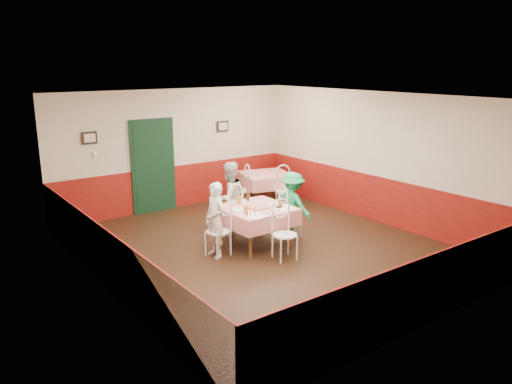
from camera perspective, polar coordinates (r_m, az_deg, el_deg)
floor at (r=9.39m, az=1.03°, el=-6.49°), size 7.00×7.00×0.00m
ceiling at (r=8.78m, az=1.12°, el=10.82°), size 7.00×7.00×0.00m
back_wall at (r=11.91m, az=-9.22°, el=4.84°), size 6.00×0.10×2.80m
front_wall at (r=6.65m, az=19.71°, el=-3.60°), size 6.00×0.10×2.80m
left_wall at (r=7.60m, az=-17.22°, el=-1.16°), size 0.10×7.00×2.80m
right_wall at (r=11.03m, az=13.60°, el=3.85°), size 0.10×7.00×2.80m
wainscot_back at (r=12.08m, az=-9.02°, el=0.62°), size 6.00×0.03×1.00m
wainscot_front at (r=6.98m, az=18.97°, el=-10.61°), size 6.00×0.03×1.00m
wainscot_left at (r=7.89m, az=-16.62°, el=-7.44°), size 0.03×7.00×1.00m
wainscot_right at (r=11.22m, az=13.27°, el=-0.68°), size 0.03×7.00×1.00m
door at (r=11.67m, az=-11.66°, el=2.78°), size 0.96×0.06×2.10m
picture_left at (r=11.04m, az=-18.50°, el=5.89°), size 0.32×0.03×0.26m
picture_right at (r=12.44m, az=-3.83°, el=7.50°), size 0.32×0.03×0.26m
thermostat at (r=11.12m, az=-17.87°, el=4.17°), size 0.10×0.03×0.10m
main_table at (r=9.43m, az=0.00°, el=-3.97°), size 1.22×1.22×0.77m
second_table at (r=12.22m, az=1.14°, el=0.37°), size 1.38×1.38×0.77m
chair_left at (r=8.96m, az=-4.39°, el=-4.53°), size 0.48×0.48×0.90m
chair_right at (r=9.92m, az=3.96°, el=-2.62°), size 0.49×0.49×0.90m
chair_far at (r=10.07m, az=-2.88°, el=-2.32°), size 0.42×0.42×0.90m
chair_near at (r=8.78m, az=3.31°, el=-4.92°), size 0.49×0.49×0.90m
chair_second_a at (r=11.78m, az=-1.76°, el=0.19°), size 0.52×0.52×0.90m
chair_second_b at (r=11.64m, az=3.39°, el=-0.01°), size 0.52×0.52×0.90m
pizza at (r=9.27m, az=0.24°, el=-1.72°), size 0.41×0.41×0.03m
plate_left at (r=9.11m, az=-2.07°, el=-2.06°), size 0.25×0.25×0.01m
plate_right at (r=9.53m, az=1.95°, el=-1.31°), size 0.25×0.25×0.01m
plate_far at (r=9.63m, az=-1.56°, el=-1.14°), size 0.25×0.25×0.01m
glass_a at (r=8.89m, az=-1.18°, el=-2.07°), size 0.08×0.08×0.14m
glass_b at (r=9.35m, az=2.79°, el=-1.21°), size 0.08×0.08×0.15m
glass_c at (r=9.52m, az=-1.93°, el=-0.93°), size 0.08×0.08×0.14m
beer_bottle at (r=9.67m, az=-0.95°, el=-0.43°), size 0.06×0.06×0.22m
shaker_a at (r=8.76m, az=-0.63°, el=-2.48°), size 0.04×0.04×0.09m
shaker_b at (r=8.77m, az=-0.13°, el=-2.47°), size 0.04×0.04×0.09m
shaker_c at (r=8.78m, az=-1.04°, el=-2.45°), size 0.04×0.04×0.09m
menu_left at (r=8.79m, az=-0.24°, el=-2.72°), size 0.35×0.44×0.00m
menu_right at (r=9.26m, az=3.40°, el=-1.85°), size 0.38×0.45×0.00m
wallet at (r=9.29m, az=2.65°, el=-1.72°), size 0.11×0.09×0.02m
diner_left at (r=8.86m, az=-4.69°, el=-3.20°), size 0.32×0.49×1.36m
diner_far at (r=10.03m, az=-3.06°, el=-0.69°), size 0.76×0.62×1.47m
diner_right at (r=9.89m, az=4.20°, el=-1.44°), size 0.63×0.92×1.31m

